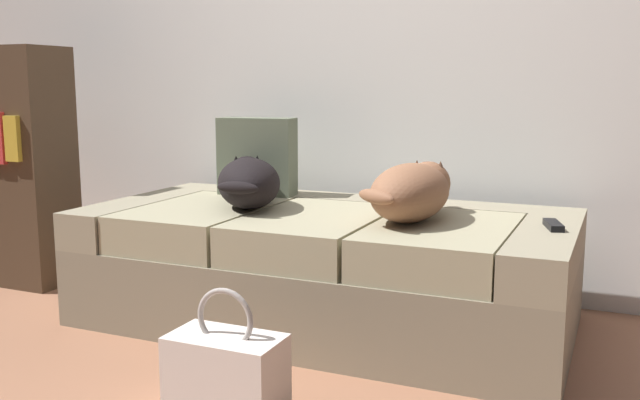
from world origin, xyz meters
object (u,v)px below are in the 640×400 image
dog_dark (248,181)px  bookshelf (12,166)px  dog_tan (413,191)px  throw_pillow (257,156)px  tv_remote (553,225)px  couch (325,267)px  handbag (226,375)px

dog_dark → bookshelf: bookshelf is taller
dog_tan → throw_pillow: throw_pillow is taller
dog_tan → throw_pillow: (-0.80, 0.29, 0.06)m
tv_remote → bookshelf: bearing=164.1°
throw_pillow → bookshelf: (-1.15, -0.30, -0.06)m
couch → handbag: bearing=-85.5°
tv_remote → throw_pillow: size_ratio=0.44×
dog_dark → dog_tan: (0.68, -0.01, 0.00)m
throw_pillow → handbag: 1.33m
tv_remote → throw_pillow: bearing=151.8°
dog_tan → bookshelf: bearing=-179.9°
throw_pillow → tv_remote: bearing=-11.5°
handbag → couch: bearing=94.5°
dog_tan → tv_remote: dog_tan is taller
dog_dark → tv_remote: 1.17m
dog_tan → handbag: size_ratio=1.62×
couch → tv_remote: size_ratio=12.40×
dog_tan → dog_dark: bearing=179.4°
handbag → bookshelf: size_ratio=0.34×
couch → dog_dark: dog_dark is taller
dog_tan → handbag: (-0.29, -0.83, -0.42)m
tv_remote → handbag: bearing=-148.6°
tv_remote → bookshelf: (-2.43, -0.04, 0.09)m
dog_tan → couch: bearing=174.9°
dog_tan → throw_pillow: 0.85m
bookshelf → dog_tan: bearing=0.1°
throw_pillow → dog_tan: bearing=-20.1°
bookshelf → dog_dark: bearing=0.5°
tv_remote → handbag: size_ratio=0.40×
tv_remote → bookshelf: bookshelf is taller
dog_dark → dog_tan: size_ratio=0.89×
tv_remote → couch: bearing=163.3°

